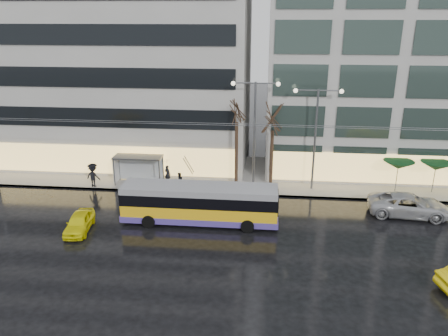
# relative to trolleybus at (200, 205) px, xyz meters

# --- Properties ---
(ground) EXTENTS (140.00, 140.00, 0.00)m
(ground) POSITION_rel_trolleybus_xyz_m (1.60, -3.76, -1.40)
(ground) COLOR black
(ground) RESTS_ON ground
(sidewalk) EXTENTS (80.00, 10.00, 0.15)m
(sidewalk) POSITION_rel_trolleybus_xyz_m (3.60, 10.24, -1.32)
(sidewalk) COLOR gray
(sidewalk) RESTS_ON ground
(kerb) EXTENTS (80.00, 0.10, 0.15)m
(kerb) POSITION_rel_trolleybus_xyz_m (3.60, 5.29, -1.32)
(kerb) COLOR slate
(kerb) RESTS_ON ground
(building_left) EXTENTS (34.00, 14.00, 22.00)m
(building_left) POSITION_rel_trolleybus_xyz_m (-14.40, 15.24, 9.75)
(building_left) COLOR #A3A19B
(building_left) RESTS_ON sidewalk
(building_right) EXTENTS (32.00, 14.00, 25.00)m
(building_right) POSITION_rel_trolleybus_xyz_m (20.60, 15.24, 11.25)
(building_right) COLOR #A3A19B
(building_right) RESTS_ON sidewalk
(trolleybus) EXTENTS (11.16, 4.37, 5.17)m
(trolleybus) POSITION_rel_trolleybus_xyz_m (0.00, 0.00, 0.00)
(trolleybus) COLOR yellow
(trolleybus) RESTS_ON ground
(catenary) EXTENTS (42.24, 5.12, 7.00)m
(catenary) POSITION_rel_trolleybus_xyz_m (2.60, 4.17, 2.85)
(catenary) COLOR #595B60
(catenary) RESTS_ON ground
(bus_shelter) EXTENTS (4.20, 1.60, 2.51)m
(bus_shelter) POSITION_rel_trolleybus_xyz_m (-6.79, 6.92, 0.56)
(bus_shelter) COLOR #595B60
(bus_shelter) RESTS_ON sidewalk
(street_lamp_near) EXTENTS (3.96, 0.36, 9.03)m
(street_lamp_near) POSITION_rel_trolleybus_xyz_m (3.60, 7.04, 4.59)
(street_lamp_near) COLOR #595B60
(street_lamp_near) RESTS_ON sidewalk
(street_lamp_far) EXTENTS (3.96, 0.36, 8.53)m
(street_lamp_far) POSITION_rel_trolleybus_xyz_m (8.60, 7.04, 4.32)
(street_lamp_far) COLOR #595B60
(street_lamp_far) RESTS_ON sidewalk
(tree_a) EXTENTS (3.20, 3.20, 8.40)m
(tree_a) POSITION_rel_trolleybus_xyz_m (2.10, 7.24, 5.69)
(tree_a) COLOR black
(tree_a) RESTS_ON sidewalk
(tree_b) EXTENTS (3.20, 3.20, 7.70)m
(tree_b) POSITION_rel_trolleybus_xyz_m (5.10, 7.44, 5.00)
(tree_b) COLOR black
(tree_b) RESTS_ON sidewalk
(parasol_a) EXTENTS (2.50, 2.50, 2.65)m
(parasol_a) POSITION_rel_trolleybus_xyz_m (15.60, 7.24, 1.05)
(parasol_a) COLOR #595B60
(parasol_a) RESTS_ON sidewalk
(parasol_b) EXTENTS (2.50, 2.50, 2.65)m
(parasol_b) POSITION_rel_trolleybus_xyz_m (18.60, 7.24, 1.05)
(parasol_b) COLOR #595B60
(parasol_b) RESTS_ON sidewalk
(taxi_a) EXTENTS (1.93, 3.88, 1.27)m
(taxi_a) POSITION_rel_trolleybus_xyz_m (-8.16, -2.05, -0.76)
(taxi_a) COLOR #F6EE0C
(taxi_a) RESTS_ON ground
(sedan_silver) EXTENTS (6.10, 3.25, 1.63)m
(sedan_silver) POSITION_rel_trolleybus_xyz_m (15.36, 2.77, -0.58)
(sedan_silver) COLOR #ABACB0
(sedan_silver) RESTS_ON ground
(pedestrian_a) EXTENTS (1.26, 1.27, 2.19)m
(pedestrian_a) POSITION_rel_trolleybus_xyz_m (-3.95, 7.11, 0.21)
(pedestrian_a) COLOR black
(pedestrian_a) RESTS_ON sidewalk
(pedestrian_b) EXTENTS (0.94, 0.93, 1.53)m
(pedestrian_b) POSITION_rel_trolleybus_xyz_m (-2.62, 5.64, -0.48)
(pedestrian_b) COLOR black
(pedestrian_b) RESTS_ON sidewalk
(pedestrian_c) EXTENTS (1.36, 0.97, 2.11)m
(pedestrian_c) POSITION_rel_trolleybus_xyz_m (-10.13, 5.64, -0.11)
(pedestrian_c) COLOR black
(pedestrian_c) RESTS_ON sidewalk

